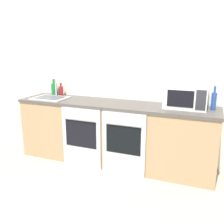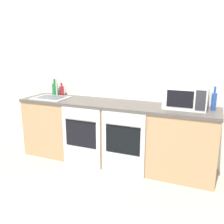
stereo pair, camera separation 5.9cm
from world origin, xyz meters
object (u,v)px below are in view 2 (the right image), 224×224
object	(u,v)px
microwave	(186,97)
bottle_green	(55,89)
oven_right	(123,144)
sink	(51,97)
oven_left	(81,138)
bottle_red	(62,91)
bottle_blue	(214,101)

from	to	relation	value
microwave	bottle_green	xyz separation A→B (m)	(-2.07, 0.12, -0.05)
oven_right	sink	size ratio (longest dim) A/B	1.70
oven_left	microwave	world-z (taller)	microwave
oven_left	bottle_red	size ratio (longest dim) A/B	4.16
oven_right	sink	world-z (taller)	sink
oven_left	bottle_red	world-z (taller)	bottle_red
oven_right	sink	bearing A→B (deg)	168.90
bottle_red	bottle_blue	bearing A→B (deg)	-2.72
microwave	bottle_green	world-z (taller)	microwave
bottle_blue	bottle_green	xyz separation A→B (m)	(-2.41, 0.11, -0.01)
oven_right	bottle_blue	size ratio (longest dim) A/B	2.88
bottle_red	oven_left	bearing A→B (deg)	-38.93
oven_right	bottle_blue	xyz separation A→B (m)	(1.03, 0.40, 0.58)
oven_left	microwave	size ratio (longest dim) A/B	1.62
microwave	bottle_blue	bearing A→B (deg)	3.14
oven_right	bottle_red	size ratio (longest dim) A/B	4.16
sink	bottle_red	bearing A→B (deg)	84.64
sink	bottle_green	bearing A→B (deg)	112.33
oven_right	microwave	bearing A→B (deg)	28.47
oven_left	bottle_blue	world-z (taller)	bottle_blue
oven_right	sink	xyz separation A→B (m)	(-1.27, 0.25, 0.48)
oven_left	bottle_blue	distance (m)	1.80
bottle_green	bottle_blue	bearing A→B (deg)	-2.51
bottle_blue	bottle_green	world-z (taller)	bottle_blue
oven_right	bottle_blue	world-z (taller)	bottle_blue
microwave	bottle_red	distance (m)	1.95
microwave	sink	xyz separation A→B (m)	(-1.97, -0.13, -0.13)
microwave	bottle_blue	distance (m)	0.34
bottle_red	bottle_green	distance (m)	0.13
oven_right	bottle_green	distance (m)	1.57
microwave	bottle_green	bearing A→B (deg)	176.58
oven_right	bottle_green	world-z (taller)	bottle_green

